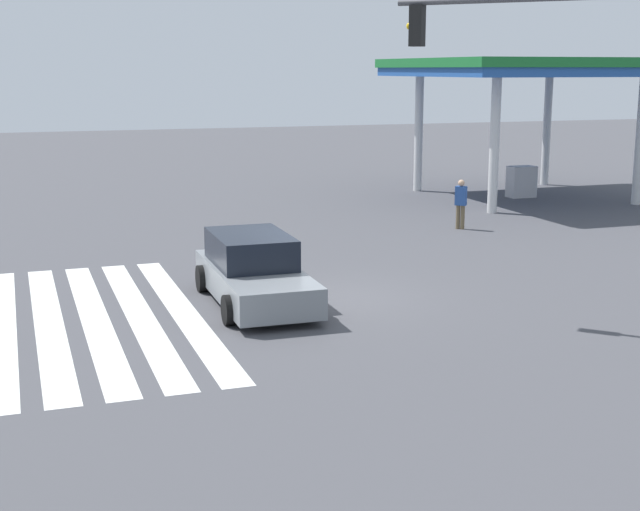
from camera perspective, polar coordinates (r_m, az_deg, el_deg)
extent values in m
plane|color=#47474C|center=(20.83, 0.00, -2.78)|extent=(122.05, 122.05, 0.00)
cube|color=silver|center=(19.75, -19.72, -4.31)|extent=(10.33, 0.60, 0.01)
cube|color=silver|center=(19.75, -16.97, -4.12)|extent=(10.33, 0.60, 0.01)
cube|color=silver|center=(19.80, -14.22, -3.92)|extent=(10.33, 0.60, 0.01)
cube|color=silver|center=(19.90, -11.49, -3.72)|extent=(10.33, 0.60, 0.01)
cube|color=silver|center=(20.03, -8.80, -3.51)|extent=(10.33, 0.60, 0.01)
cube|color=black|center=(19.30, 6.24, 14.40)|extent=(0.40, 0.40, 0.84)
sphere|color=gold|center=(19.35, 5.78, 14.41)|extent=(0.16, 0.16, 0.16)
cube|color=gray|center=(20.33, -4.15, -1.70)|extent=(4.89, 1.95, 0.67)
cube|color=black|center=(20.59, -4.47, 0.43)|extent=(2.57, 1.72, 0.71)
cylinder|color=black|center=(19.22, -0.30, -3.04)|extent=(0.65, 0.23, 0.65)
cylinder|color=black|center=(18.75, -5.85, -3.49)|extent=(0.65, 0.23, 0.65)
cylinder|color=black|center=(22.02, -2.69, -1.12)|extent=(0.65, 0.23, 0.65)
cylinder|color=black|center=(21.61, -7.56, -1.47)|extent=(0.65, 0.23, 0.65)
cube|color=#23519E|center=(37.96, 13.08, 11.38)|extent=(9.26, 9.26, 0.35)
cube|color=#196B2D|center=(37.96, 13.11, 11.91)|extent=(9.44, 9.44, 0.36)
cube|color=#B2B2B7|center=(38.24, 12.77, 4.63)|extent=(0.70, 1.10, 1.30)
cylinder|color=silver|center=(39.34, 6.33, 7.73)|extent=(0.36, 0.36, 4.97)
cylinder|color=silver|center=(33.62, 11.10, 6.89)|extent=(0.36, 0.36, 4.97)
cylinder|color=silver|center=(42.52, 14.31, 7.74)|extent=(0.36, 0.36, 4.97)
cylinder|color=silver|center=(37.30, 19.80, 6.89)|extent=(0.36, 0.36, 4.97)
cylinder|color=brown|center=(30.17, 9.11, 2.43)|extent=(0.14, 0.14, 0.81)
cylinder|color=brown|center=(30.22, 8.82, 2.45)|extent=(0.14, 0.14, 0.81)
cube|color=#284C93|center=(30.09, 9.01, 3.80)|extent=(0.41, 0.41, 0.64)
sphere|color=tan|center=(30.03, 9.04, 4.61)|extent=(0.22, 0.22, 0.22)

